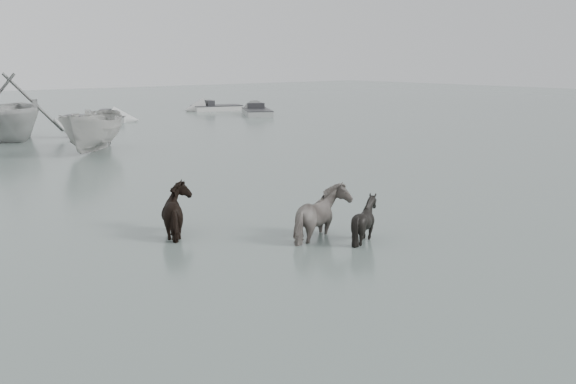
# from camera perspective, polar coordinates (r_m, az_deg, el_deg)

# --- Properties ---
(ground) EXTENTS (140.00, 140.00, 0.00)m
(ground) POSITION_cam_1_polar(r_m,az_deg,el_deg) (15.15, 1.29, -4.16)
(ground) COLOR #4F5E59
(ground) RESTS_ON ground
(pony_pinto) EXTENTS (1.97, 1.48, 1.51)m
(pony_pinto) POSITION_cam_1_polar(r_m,az_deg,el_deg) (15.53, 2.62, -0.93)
(pony_pinto) COLOR black
(pony_pinto) RESTS_ON ground
(pony_dark) EXTENTS (1.25, 1.45, 1.43)m
(pony_dark) POSITION_cam_1_polar(r_m,az_deg,el_deg) (16.10, -8.40, -0.76)
(pony_dark) COLOR black
(pony_dark) RESTS_ON ground
(pony_black) EXTENTS (1.28, 1.20, 1.18)m
(pony_black) POSITION_cam_1_polar(r_m,az_deg,el_deg) (15.43, 6.11, -1.68)
(pony_black) COLOR black
(pony_black) RESTS_ON ground
(rowboat_trail) EXTENTS (7.43, 7.83, 3.24)m
(rowboat_trail) POSITION_cam_1_polar(r_m,az_deg,el_deg) (35.96, -20.93, 6.45)
(rowboat_trail) COLOR #ABADAA
(rowboat_trail) RESTS_ON ground
(boat_small) EXTENTS (4.64, 4.70, 1.86)m
(boat_small) POSITION_cam_1_polar(r_m,az_deg,el_deg) (30.55, -15.12, 4.83)
(boat_small) COLOR #A3A39E
(boat_small) RESTS_ON ground
(skiff_port) EXTENTS (4.10, 5.54, 0.75)m
(skiff_port) POSITION_cam_1_polar(r_m,az_deg,el_deg) (47.70, -2.46, 6.55)
(skiff_port) COLOR gray
(skiff_port) RESTS_ON ground
(skiff_mid) EXTENTS (5.04, 4.38, 0.75)m
(skiff_mid) POSITION_cam_1_polar(r_m,az_deg,el_deg) (44.21, -15.00, 5.85)
(skiff_mid) COLOR #A8ABA9
(skiff_mid) RESTS_ON ground
(skiff_star) EXTENTS (4.97, 2.81, 0.75)m
(skiff_star) POSITION_cam_1_polar(r_m,az_deg,el_deg) (51.69, -5.65, 6.83)
(skiff_star) COLOR #B3B2AE
(skiff_star) RESTS_ON ground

